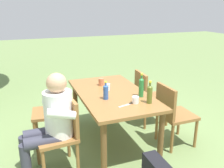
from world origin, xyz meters
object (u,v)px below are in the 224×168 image
object	(u,v)px
bottle_blue	(106,91)
table_knife	(128,104)
dining_table	(112,99)
chair_far_left	(63,131)
chair_near_right	(147,95)
cup_white	(135,100)
cup_terracotta	(101,82)
bottle_green	(141,87)
cup_glass	(107,87)
chair_far_right	(54,108)
person_in_white_shirt	(52,119)
chair_near_left	(172,112)
bottle_olive	(150,94)

from	to	relation	value
bottle_blue	table_knife	size ratio (longest dim) A/B	0.98
dining_table	chair_far_left	world-z (taller)	chair_far_left
chair_near_right	cup_white	xyz separation A→B (m)	(-0.80, 0.61, 0.30)
cup_terracotta	table_knife	world-z (taller)	cup_terracotta
bottle_green	cup_glass	size ratio (longest dim) A/B	3.41
chair_far_right	table_knife	bearing A→B (deg)	-136.41
chair_far_right	cup_terracotta	size ratio (longest dim) A/B	8.17
chair_near_right	cup_white	world-z (taller)	chair_near_right
person_in_white_shirt	cup_white	xyz separation A→B (m)	(-0.10, -0.98, 0.13)
person_in_white_shirt	chair_far_left	bearing A→B (deg)	-86.54
person_in_white_shirt	cup_terracotta	xyz separation A→B (m)	(0.69, -0.81, 0.14)
chair_far_right	cup_glass	xyz separation A→B (m)	(-0.23, -0.71, 0.30)
chair_far_right	chair_near_right	bearing A→B (deg)	-89.45
person_in_white_shirt	cup_glass	world-z (taller)	person_in_white_shirt
person_in_white_shirt	cup_glass	size ratio (longest dim) A/B	13.01
chair_near_left	dining_table	bearing A→B (deg)	64.59
chair_near_left	cup_glass	world-z (taller)	chair_near_left
chair_far_left	cup_terracotta	world-z (taller)	chair_far_left
chair_far_right	cup_white	bearing A→B (deg)	-132.12
bottle_green	table_knife	xyz separation A→B (m)	(-0.19, 0.27, -0.13)
chair_far_left	table_knife	world-z (taller)	chair_far_left
chair_far_left	bottle_olive	world-z (taller)	bottle_olive
chair_near_left	table_knife	distance (m)	0.77
dining_table	cup_white	distance (m)	0.48
cup_glass	chair_near_right	bearing A→B (deg)	-72.38
dining_table	bottle_olive	xyz separation A→B (m)	(-0.50, -0.29, 0.22)
bottle_olive	chair_far_right	bearing A→B (deg)	50.52
chair_far_right	bottle_green	bearing A→B (deg)	-120.65
chair_near_right	cup_terracotta	xyz separation A→B (m)	(-0.01, 0.78, 0.31)
bottle_green	cup_glass	world-z (taller)	bottle_green
person_in_white_shirt	bottle_green	distance (m)	1.17
person_in_white_shirt	dining_table	bearing A→B (deg)	-67.58
dining_table	chair_far_right	world-z (taller)	chair_far_right
dining_table	chair_near_right	distance (m)	0.83
cup_terracotta	chair_far_left	bearing A→B (deg)	134.45
person_in_white_shirt	chair_near_left	bearing A→B (deg)	-90.04
chair_far_left	chair_far_right	world-z (taller)	same
cup_white	bottle_blue	bearing A→B (deg)	49.35
chair_far_left	chair_near_right	xyz separation A→B (m)	(0.70, -1.48, 0.00)
person_in_white_shirt	cup_white	world-z (taller)	person_in_white_shirt
cup_glass	table_knife	world-z (taller)	cup_glass
bottle_blue	table_knife	world-z (taller)	bottle_blue
dining_table	cup_terracotta	size ratio (longest dim) A/B	14.58
chair_far_left	cup_terracotta	size ratio (longest dim) A/B	8.17
chair_far_left	bottle_green	bearing A→B (deg)	-86.04
chair_near_right	bottle_blue	distance (m)	1.11
chair_near_left	cup_white	bearing A→B (deg)	98.86
dining_table	chair_far_right	distance (m)	0.83
chair_far_left	chair_near_left	world-z (taller)	same
chair_far_right	cup_white	world-z (taller)	chair_far_right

